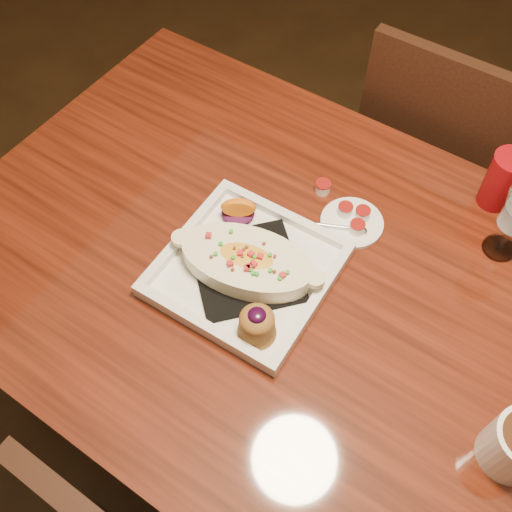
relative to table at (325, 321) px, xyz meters
The scene contains 7 objects.
floor 0.65m from the table, ahead, with size 7.00×7.00×0.00m, color #322010.
table is the anchor object (origin of this frame).
chair_far 0.65m from the table, 90.00° to the left, with size 0.42×0.42×0.93m.
plate 0.20m from the table, 161.50° to the right, with size 0.31×0.31×0.08m.
saucer 0.20m from the table, 105.76° to the left, with size 0.12×0.12×0.08m.
creamer_loose 0.27m from the table, 123.36° to the left, with size 0.03×0.03×0.03m.
red_tumbler 0.44m from the table, 66.60° to the left, with size 0.07×0.07×0.12m, color #A10B12.
Camera 1 is at (0.17, -0.49, 1.65)m, focal length 40.00 mm.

